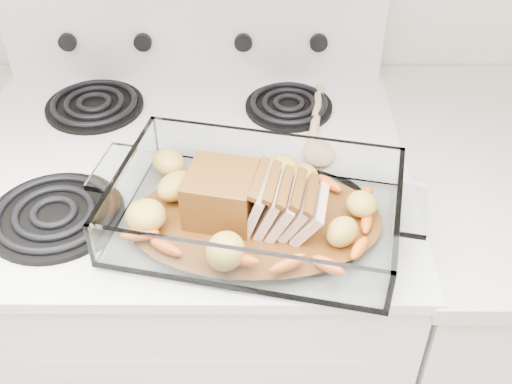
{
  "coord_description": "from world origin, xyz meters",
  "views": [
    {
      "loc": [
        0.13,
        0.75,
        1.62
      ],
      "look_at": [
        0.13,
        1.49,
        0.99
      ],
      "focal_mm": 45.0,
      "sensor_mm": 36.0,
      "label": 1
    }
  ],
  "objects_px": {
    "baking_dish": "(256,214)",
    "pork_roast": "(242,201)",
    "electric_range": "(199,320)",
    "counter_right": "(496,326)"
  },
  "relations": [
    {
      "from": "electric_range",
      "to": "pork_roast",
      "type": "bearing_deg",
      "value": -59.68
    },
    {
      "from": "baking_dish",
      "to": "electric_range",
      "type": "bearing_deg",
      "value": 136.89
    },
    {
      "from": "baking_dish",
      "to": "pork_roast",
      "type": "distance_m",
      "value": 0.03
    },
    {
      "from": "electric_range",
      "to": "counter_right",
      "type": "xyz_separation_m",
      "value": [
        0.66,
        -0.0,
        -0.02
      ]
    },
    {
      "from": "baking_dish",
      "to": "pork_roast",
      "type": "relative_size",
      "value": 2.01
    },
    {
      "from": "counter_right",
      "to": "pork_roast",
      "type": "bearing_deg",
      "value": -161.94
    },
    {
      "from": "electric_range",
      "to": "baking_dish",
      "type": "relative_size",
      "value": 2.65
    },
    {
      "from": "electric_range",
      "to": "baking_dish",
      "type": "xyz_separation_m",
      "value": [
        0.13,
        -0.18,
        0.48
      ]
    },
    {
      "from": "counter_right",
      "to": "baking_dish",
      "type": "relative_size",
      "value": 2.21
    },
    {
      "from": "counter_right",
      "to": "electric_range",
      "type": "bearing_deg",
      "value": 179.9
    }
  ]
}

